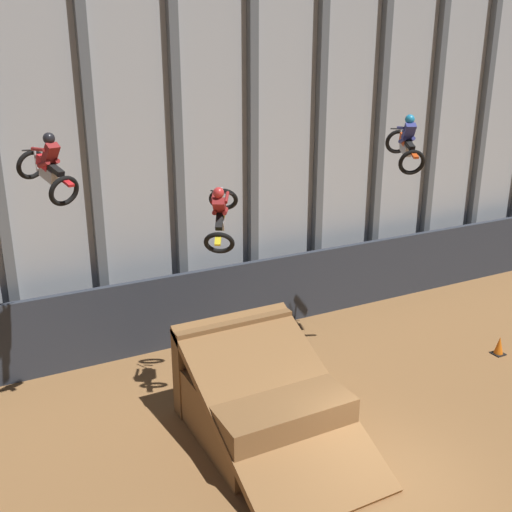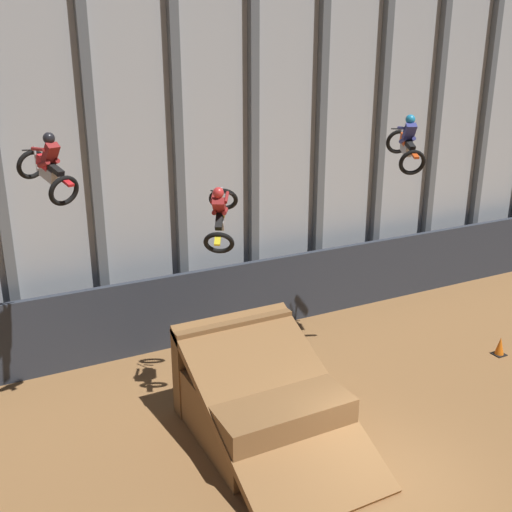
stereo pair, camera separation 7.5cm
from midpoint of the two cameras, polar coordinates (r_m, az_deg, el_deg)
name	(u,v)px [view 1 (the left image)]	position (r m, az deg, el deg)	size (l,w,h in m)	color
ground_plane	(389,480)	(14.09, 12.37, -20.14)	(60.00, 60.00, 0.00)	olive
arena_back_wall	(214,152)	(18.97, -4.11, 9.89)	(32.00, 0.40, 11.71)	#ADB2B7
lower_barrier	(229,300)	(19.43, -2.69, -4.23)	(31.36, 0.20, 2.36)	#2D333D
dirt_ramp	(259,397)	(14.90, 0.11, -13.29)	(3.20, 5.17, 2.52)	brown
rider_bike_left_air	(48,169)	(14.33, -19.33, 7.86)	(1.26, 1.89, 1.64)	black
rider_bike_center_air	(221,215)	(14.32, -3.54, 3.95)	(1.46, 1.80, 1.70)	black
rider_bike_right_air	(406,144)	(17.36, 13.97, 10.29)	(1.32, 1.87, 1.62)	black
traffic_cone_near_ramp	(499,346)	(19.91, 22.05, -7.93)	(0.36, 0.36, 0.58)	black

